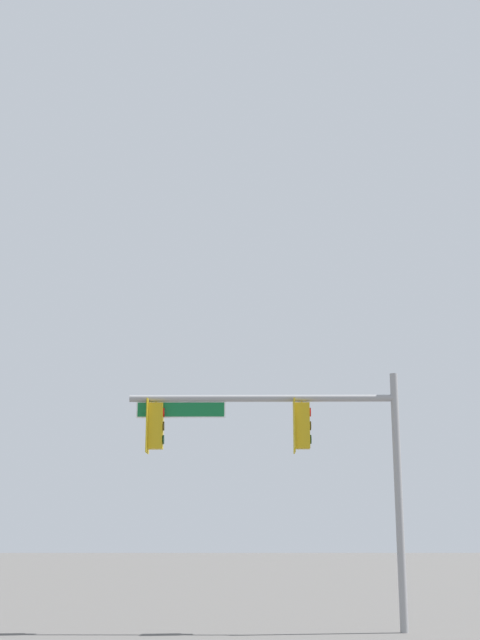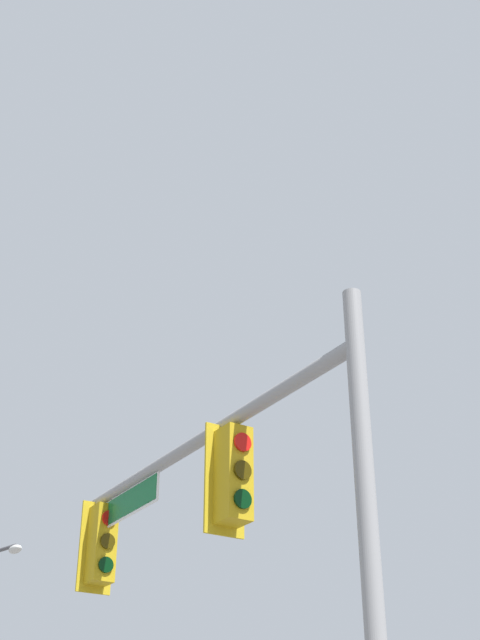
{
  "view_description": "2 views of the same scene",
  "coord_description": "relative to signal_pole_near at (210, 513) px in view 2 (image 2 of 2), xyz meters",
  "views": [
    {
      "loc": [
        -3.06,
        12.63,
        1.96
      ],
      "look_at": [
        -3.44,
        -10.56,
        7.81
      ],
      "focal_mm": 50.0,
      "sensor_mm": 36.0,
      "label": 1
    },
    {
      "loc": [
        -12.95,
        -3.44,
        1.42
      ],
      "look_at": [
        -4.44,
        -9.18,
        7.07
      ],
      "focal_mm": 50.0,
      "sensor_mm": 36.0,
      "label": 2
    }
  ],
  "objects": [
    {
      "name": "signal_pole_near",
      "position": [
        0.0,
        0.0,
        0.0
      ],
      "size": [
        6.53,
        0.62,
        6.0
      ],
      "color": "gray",
      "rests_on": "ground_plane"
    }
  ]
}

